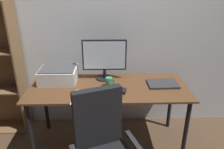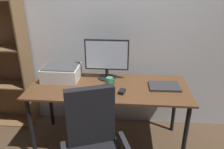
% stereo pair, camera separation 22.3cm
% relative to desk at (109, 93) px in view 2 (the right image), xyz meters
% --- Properties ---
extents(ground_plane, '(12.00, 12.00, 0.00)m').
position_rel_desk_xyz_m(ground_plane, '(0.00, 0.00, -0.66)').
color(ground_plane, '#4C3826').
extents(back_wall, '(6.40, 0.10, 2.60)m').
position_rel_desk_xyz_m(back_wall, '(0.00, 0.52, 0.64)').
color(back_wall, silver).
rests_on(back_wall, ground).
extents(desk, '(1.69, 0.70, 0.74)m').
position_rel_desk_xyz_m(desk, '(0.00, 0.00, 0.00)').
color(desk, '#56351E').
rests_on(desk, ground).
extents(monitor, '(0.49, 0.20, 0.46)m').
position_rel_desk_xyz_m(monitor, '(-0.04, 0.21, 0.34)').
color(monitor, black).
rests_on(monitor, desk).
extents(keyboard, '(0.29, 0.12, 0.02)m').
position_rel_desk_xyz_m(keyboard, '(-0.08, -0.15, 0.09)').
color(keyboard, '#B7BABC').
rests_on(keyboard, desk).
extents(mouse, '(0.08, 0.11, 0.03)m').
position_rel_desk_xyz_m(mouse, '(0.15, -0.14, 0.10)').
color(mouse, black).
rests_on(mouse, desk).
extents(coffee_mug, '(0.09, 0.08, 0.10)m').
position_rel_desk_xyz_m(coffee_mug, '(0.01, -0.00, 0.13)').
color(coffee_mug, '#387F51').
rests_on(coffee_mug, desk).
extents(laptop, '(0.33, 0.24, 0.02)m').
position_rel_desk_xyz_m(laptop, '(0.59, 0.03, 0.09)').
color(laptop, '#2D2D30').
rests_on(laptop, desk).
extents(printer, '(0.40, 0.34, 0.16)m').
position_rel_desk_xyz_m(printer, '(-0.55, 0.15, 0.16)').
color(printer, silver).
rests_on(printer, desk).
extents(paper_sheet, '(0.23, 0.31, 0.00)m').
position_rel_desk_xyz_m(paper_sheet, '(-0.24, -0.23, 0.08)').
color(paper_sheet, white).
rests_on(paper_sheet, desk).
extents(bookshelf, '(0.70, 0.28, 1.60)m').
position_rel_desk_xyz_m(bookshelf, '(-1.41, 0.35, 0.13)').
color(bookshelf, brown).
rests_on(bookshelf, ground).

